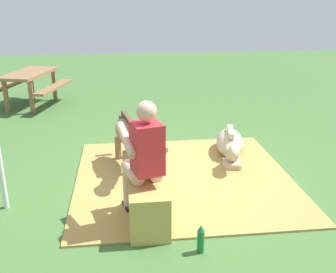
{
  "coord_description": "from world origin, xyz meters",
  "views": [
    {
      "loc": [
        -4.69,
        0.59,
        2.31
      ],
      "look_at": [
        0.14,
        0.02,
        0.55
      ],
      "focal_mm": 42.07,
      "sensor_mm": 36.0,
      "label": 1
    }
  ],
  "objects_px": {
    "hay_bale": "(149,208)",
    "soda_bottle": "(201,239)",
    "pony_lying": "(230,144)",
    "picnic_bench": "(30,80)",
    "person_seated": "(144,156)",
    "pony_standing": "(129,134)"
  },
  "relations": [
    {
      "from": "person_seated",
      "to": "pony_lying",
      "type": "height_order",
      "value": "person_seated"
    },
    {
      "from": "hay_bale",
      "to": "soda_bottle",
      "type": "height_order",
      "value": "hay_bale"
    },
    {
      "from": "pony_lying",
      "to": "picnic_bench",
      "type": "relative_size",
      "value": 0.76
    },
    {
      "from": "pony_standing",
      "to": "picnic_bench",
      "type": "height_order",
      "value": "pony_standing"
    },
    {
      "from": "pony_standing",
      "to": "picnic_bench",
      "type": "relative_size",
      "value": 0.74
    },
    {
      "from": "hay_bale",
      "to": "pony_lying",
      "type": "distance_m",
      "value": 2.26
    },
    {
      "from": "picnic_bench",
      "to": "pony_lying",
      "type": "bearing_deg",
      "value": -132.92
    },
    {
      "from": "hay_bale",
      "to": "pony_standing",
      "type": "relative_size",
      "value": 0.48
    },
    {
      "from": "picnic_bench",
      "to": "person_seated",
      "type": "bearing_deg",
      "value": -156.39
    },
    {
      "from": "soda_bottle",
      "to": "pony_standing",
      "type": "bearing_deg",
      "value": 17.08
    },
    {
      "from": "person_seated",
      "to": "soda_bottle",
      "type": "bearing_deg",
      "value": -142.3
    },
    {
      "from": "pony_standing",
      "to": "pony_lying",
      "type": "height_order",
      "value": "pony_standing"
    },
    {
      "from": "picnic_bench",
      "to": "soda_bottle",
      "type": "bearing_deg",
      "value": -154.59
    },
    {
      "from": "hay_bale",
      "to": "person_seated",
      "type": "distance_m",
      "value": 0.54
    },
    {
      "from": "person_seated",
      "to": "pony_standing",
      "type": "relative_size",
      "value": 1.02
    },
    {
      "from": "picnic_bench",
      "to": "pony_standing",
      "type": "bearing_deg",
      "value": -150.45
    },
    {
      "from": "hay_bale",
      "to": "soda_bottle",
      "type": "bearing_deg",
      "value": -135.81
    },
    {
      "from": "pony_lying",
      "to": "picnic_bench",
      "type": "xyz_separation_m",
      "value": [
        3.3,
        3.55,
        0.39
      ]
    },
    {
      "from": "soda_bottle",
      "to": "pony_lying",
      "type": "bearing_deg",
      "value": -21.46
    },
    {
      "from": "person_seated",
      "to": "pony_standing",
      "type": "bearing_deg",
      "value": 5.06
    },
    {
      "from": "soda_bottle",
      "to": "picnic_bench",
      "type": "distance_m",
      "value": 6.2
    },
    {
      "from": "pony_lying",
      "to": "hay_bale",
      "type": "bearing_deg",
      "value": 143.2
    }
  ]
}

